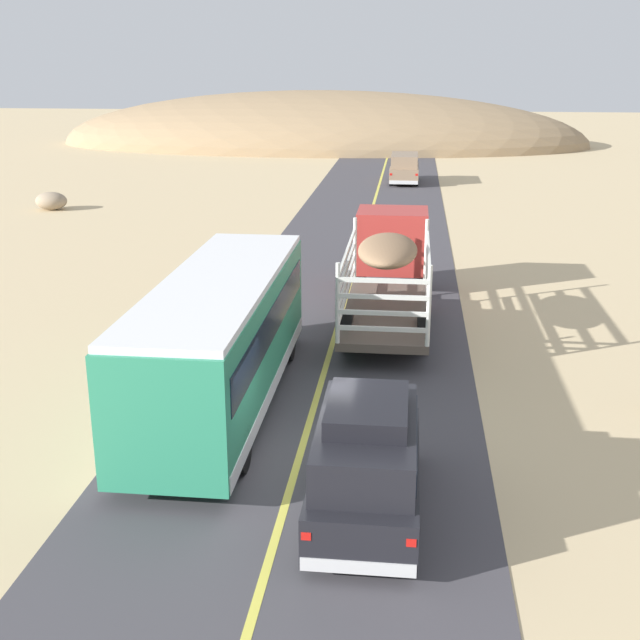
{
  "coord_description": "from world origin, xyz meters",
  "views": [
    {
      "loc": [
        2.19,
        -14.81,
        8.1
      ],
      "look_at": [
        0.0,
        4.57,
        1.82
      ],
      "focal_mm": 45.83,
      "sensor_mm": 36.0,
      "label": 1
    }
  ],
  "objects_px": {
    "boulder_near_shoulder": "(51,201)",
    "suv_near": "(367,458)",
    "livestock_truck": "(390,255)",
    "bus": "(221,338)",
    "car_far": "(404,167)"
  },
  "relations": [
    {
      "from": "boulder_near_shoulder",
      "to": "livestock_truck",
      "type": "bearing_deg",
      "value": -40.43
    },
    {
      "from": "boulder_near_shoulder",
      "to": "bus",
      "type": "bearing_deg",
      "value": -58.44
    },
    {
      "from": "boulder_near_shoulder",
      "to": "suv_near",
      "type": "bearing_deg",
      "value": -57.18
    },
    {
      "from": "livestock_truck",
      "to": "suv_near",
      "type": "bearing_deg",
      "value": -90.0
    },
    {
      "from": "suv_near",
      "to": "boulder_near_shoulder",
      "type": "relative_size",
      "value": 2.63
    },
    {
      "from": "livestock_truck",
      "to": "boulder_near_shoulder",
      "type": "distance_m",
      "value": 25.4
    },
    {
      "from": "livestock_truck",
      "to": "bus",
      "type": "bearing_deg",
      "value": -112.86
    },
    {
      "from": "car_far",
      "to": "livestock_truck",
      "type": "bearing_deg",
      "value": -90.17
    },
    {
      "from": "livestock_truck",
      "to": "bus",
      "type": "height_order",
      "value": "bus"
    },
    {
      "from": "livestock_truck",
      "to": "car_far",
      "type": "height_order",
      "value": "livestock_truck"
    },
    {
      "from": "suv_near",
      "to": "car_far",
      "type": "xyz_separation_m",
      "value": [
        0.09,
        42.36,
        -0.06
      ]
    },
    {
      "from": "livestock_truck",
      "to": "boulder_near_shoulder",
      "type": "height_order",
      "value": "livestock_truck"
    },
    {
      "from": "bus",
      "to": "suv_near",
      "type": "bearing_deg",
      "value": -50.89
    },
    {
      "from": "suv_near",
      "to": "car_far",
      "type": "bearing_deg",
      "value": 89.88
    },
    {
      "from": "livestock_truck",
      "to": "car_far",
      "type": "bearing_deg",
      "value": 89.83
    }
  ]
}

